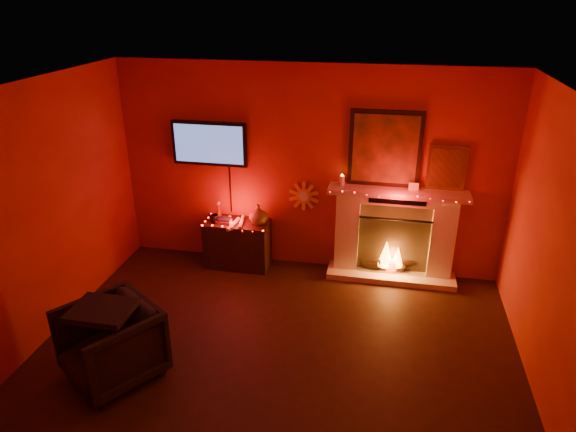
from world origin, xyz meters
name	(u,v)px	position (x,y,z in m)	size (l,w,h in m)	color
room	(261,264)	(0.00, 0.00, 1.35)	(5.00, 5.00, 5.00)	black
fireplace	(394,225)	(1.14, 2.39, 0.72)	(1.72, 0.40, 2.18)	beige
tv	(209,144)	(-1.30, 2.45, 1.65)	(1.00, 0.07, 1.24)	black
sunburst_clock	(304,196)	(-0.05, 2.48, 1.00)	(0.40, 0.03, 0.40)	gold
console_table	(239,241)	(-0.90, 2.26, 0.37)	(0.85, 0.54, 0.91)	black
armchair	(111,343)	(-1.48, -0.11, 0.38)	(0.81, 0.83, 0.76)	black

